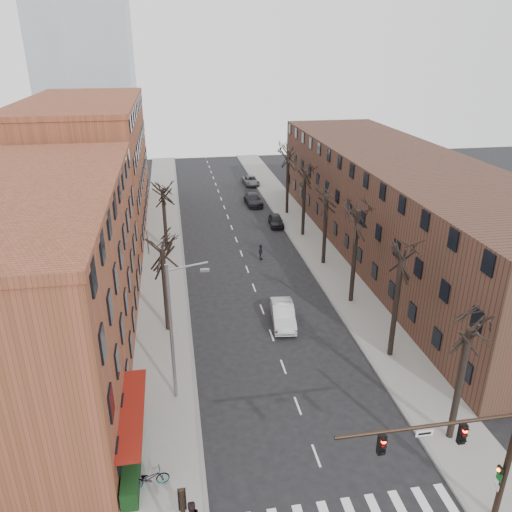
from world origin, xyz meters
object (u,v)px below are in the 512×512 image
parked_car_mid (253,200)px  silver_sedan (283,314)px  bicycle (150,478)px  parked_car_near (276,220)px

parked_car_mid → silver_sedan: bearing=-97.1°
parked_car_mid → bicycle: 46.87m
parked_car_near → parked_car_mid: 8.85m
bicycle → parked_car_mid: bearing=-22.8°
parked_car_near → silver_sedan: bearing=-96.7°
silver_sedan → parked_car_mid: size_ratio=0.96×
parked_car_near → bicycle: parked_car_near is taller
silver_sedan → parked_car_mid: (2.80, 30.96, -0.06)m
silver_sedan → parked_car_mid: bearing=91.3°
parked_car_mid → bicycle: (-12.61, -45.14, -0.07)m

